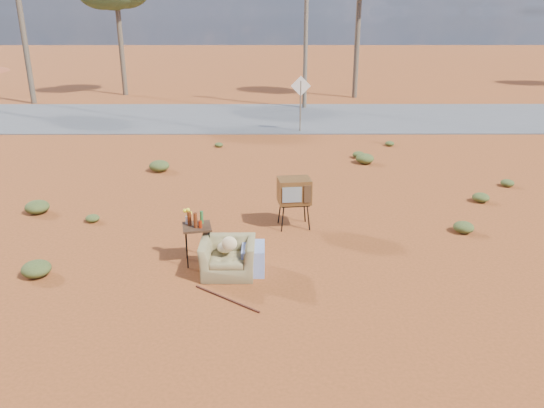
{
  "coord_description": "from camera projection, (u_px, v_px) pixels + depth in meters",
  "views": [
    {
      "loc": [
        0.33,
        -8.76,
        4.5
      ],
      "look_at": [
        0.36,
        1.41,
        0.8
      ],
      "focal_mm": 35.0,
      "sensor_mm": 36.0,
      "label": 1
    }
  ],
  "objects": [
    {
      "name": "armchair",
      "position": [
        233.0,
        253.0,
        9.56
      ],
      "size": [
        1.15,
        0.73,
        0.86
      ],
      "rotation": [
        0.0,
        0.0,
        0.0
      ],
      "color": "olive",
      "rests_on": "ground"
    },
    {
      "name": "side_table",
      "position": [
        195.0,
        224.0,
        9.87
      ],
      "size": [
        0.61,
        0.61,
        1.05
      ],
      "rotation": [
        0.0,
        0.0,
        0.19
      ],
      "color": "#392514",
      "rests_on": "ground"
    },
    {
      "name": "highway",
      "position": [
        263.0,
        117.0,
        23.86
      ],
      "size": [
        140.0,
        7.0,
        0.04
      ],
      "primitive_type": "cube",
      "color": "#565659",
      "rests_on": "ground"
    },
    {
      "name": "tv_unit",
      "position": [
        294.0,
        191.0,
        11.49
      ],
      "size": [
        0.76,
        0.64,
        1.12
      ],
      "rotation": [
        0.0,
        0.0,
        0.13
      ],
      "color": "black",
      "rests_on": "ground"
    },
    {
      "name": "road_sign",
      "position": [
        301.0,
        94.0,
        20.54
      ],
      "size": [
        0.78,
        0.06,
        2.19
      ],
      "color": "brown",
      "rests_on": "ground"
    },
    {
      "name": "ground",
      "position": [
        253.0,
        271.0,
        9.77
      ],
      "size": [
        140.0,
        140.0,
        0.0
      ],
      "primitive_type": "plane",
      "color": "#94421D",
      "rests_on": "ground"
    },
    {
      "name": "rusty_bar",
      "position": [
        227.0,
        299.0,
        8.79
      ],
      "size": [
        1.14,
        0.89,
        0.04
      ],
      "primitive_type": "cylinder",
      "rotation": [
        0.0,
        1.57,
        -0.65
      ],
      "color": "#4C1D14",
      "rests_on": "ground"
    },
    {
      "name": "scrub_patch",
      "position": [
        227.0,
        189.0,
        13.86
      ],
      "size": [
        17.49,
        8.07,
        0.33
      ],
      "color": "#475625",
      "rests_on": "ground"
    },
    {
      "name": "utility_pole_center",
      "position": [
        306.0,
        20.0,
        24.8
      ],
      "size": [
        1.4,
        0.2,
        8.0
      ],
      "color": "brown",
      "rests_on": "ground"
    }
  ]
}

